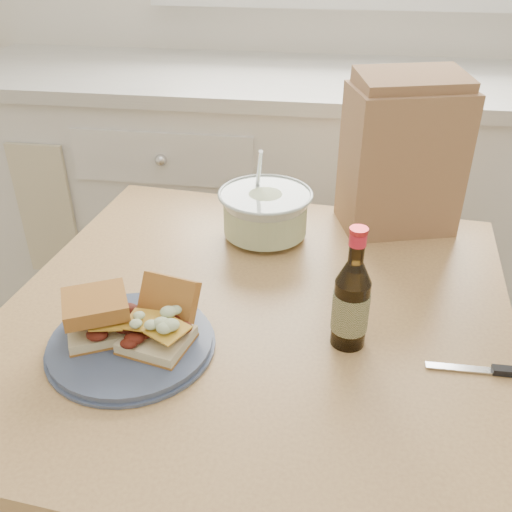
# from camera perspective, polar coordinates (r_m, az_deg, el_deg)

# --- Properties ---
(cabinet_run) EXTENTS (2.50, 0.64, 0.94)m
(cabinet_run) POSITION_cam_1_polar(r_m,az_deg,el_deg) (2.05, 7.32, 4.71)
(cabinet_run) COLOR white
(cabinet_run) RESTS_ON ground
(dining_table) EXTENTS (0.99, 0.99, 0.76)m
(dining_table) POSITION_cam_1_polar(r_m,az_deg,el_deg) (1.11, -0.04, -9.88)
(dining_table) COLOR tan
(dining_table) RESTS_ON ground
(plate) EXTENTS (0.27, 0.27, 0.02)m
(plate) POSITION_cam_1_polar(r_m,az_deg,el_deg) (0.97, -12.38, -8.53)
(plate) COLOR #434F6C
(plate) RESTS_ON dining_table
(sandwich_left) EXTENTS (0.13, 0.13, 0.07)m
(sandwich_left) POSITION_cam_1_polar(r_m,az_deg,el_deg) (0.97, -15.60, -5.78)
(sandwich_left) COLOR beige
(sandwich_left) RESTS_ON plate
(sandwich_right) EXTENTS (0.12, 0.16, 0.09)m
(sandwich_right) POSITION_cam_1_polar(r_m,az_deg,el_deg) (0.95, -9.56, -6.55)
(sandwich_right) COLOR beige
(sandwich_right) RESTS_ON plate
(coleslaw_bowl) EXTENTS (0.21, 0.21, 0.20)m
(coleslaw_bowl) POSITION_cam_1_polar(r_m,az_deg,el_deg) (1.25, 0.93, 4.12)
(coleslaw_bowl) COLOR #B3C1BB
(coleslaw_bowl) RESTS_ON dining_table
(beer_bottle) EXTENTS (0.06, 0.06, 0.22)m
(beer_bottle) POSITION_cam_1_polar(r_m,az_deg,el_deg) (0.93, 9.50, -4.58)
(beer_bottle) COLOR black
(beer_bottle) RESTS_ON dining_table
(knife) EXTENTS (0.17, 0.02, 0.01)m
(knife) POSITION_cam_1_polar(r_m,az_deg,el_deg) (0.98, 23.23, -10.51)
(knife) COLOR silver
(knife) RESTS_ON dining_table
(paper_bag) EXTENTS (0.27, 0.22, 0.31)m
(paper_bag) POSITION_cam_1_polar(r_m,az_deg,el_deg) (1.29, 14.36, 9.27)
(paper_bag) COLOR olive
(paper_bag) RESTS_ON dining_table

